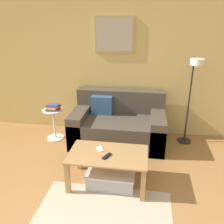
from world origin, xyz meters
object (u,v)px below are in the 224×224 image
at_px(side_table, 54,121).
at_px(book_stack, 53,107).
at_px(floor_lamp, 193,86).
at_px(remote_control, 107,156).
at_px(coffee_table, 108,159).
at_px(storage_bin, 111,177).
at_px(couch, 118,126).
at_px(cell_phone, 100,149).

height_order(side_table, book_stack, book_stack).
relative_size(floor_lamp, book_stack, 5.87).
height_order(floor_lamp, remote_control, floor_lamp).
distance_m(coffee_table, remote_control, 0.12).
bearing_deg(floor_lamp, storage_bin, -132.87).
bearing_deg(book_stack, floor_lamp, 1.65).
relative_size(couch, book_stack, 6.17).
distance_m(storage_bin, book_stack, 1.69).
relative_size(couch, coffee_table, 1.57).
bearing_deg(cell_phone, couch, 60.74).
bearing_deg(book_stack, couch, 3.29).
relative_size(book_stack, remote_control, 1.67).
bearing_deg(couch, cell_phone, -95.39).
bearing_deg(coffee_table, storage_bin, -18.77).
height_order(side_table, cell_phone, side_table).
xyz_separation_m(storage_bin, floor_lamp, (1.08, 1.17, 0.93)).
bearing_deg(couch, side_table, -177.01).
bearing_deg(floor_lamp, side_table, -178.49).
xyz_separation_m(floor_lamp, side_table, (-2.28, -0.06, -0.71)).
bearing_deg(couch, coffee_table, -89.10).
distance_m(side_table, cell_phone, 1.44).
xyz_separation_m(side_table, cell_phone, (1.03, -1.00, 0.12)).
bearing_deg(storage_bin, book_stack, 136.91).
xyz_separation_m(couch, floor_lamp, (1.15, 0.00, 0.74)).
relative_size(floor_lamp, cell_phone, 10.53).
height_order(book_stack, remote_control, book_stack).
bearing_deg(coffee_table, book_stack, 136.21).
distance_m(coffee_table, floor_lamp, 1.75).
height_order(coffee_table, remote_control, remote_control).
xyz_separation_m(couch, storage_bin, (0.06, -1.17, -0.19)).
height_order(side_table, remote_control, side_table).
bearing_deg(couch, floor_lamp, 0.05).
bearing_deg(side_table, coffee_table, -43.66).
bearing_deg(book_stack, storage_bin, -43.09).
distance_m(coffee_table, cell_phone, 0.17).
relative_size(coffee_table, floor_lamp, 0.67).
height_order(storage_bin, side_table, side_table).
xyz_separation_m(coffee_table, book_stack, (-1.14, 1.09, 0.23)).
xyz_separation_m(coffee_table, storage_bin, (0.04, -0.01, -0.25)).
bearing_deg(side_table, book_stack, -26.43).
bearing_deg(side_table, storage_bin, -42.97).
bearing_deg(floor_lamp, remote_control, -132.61).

